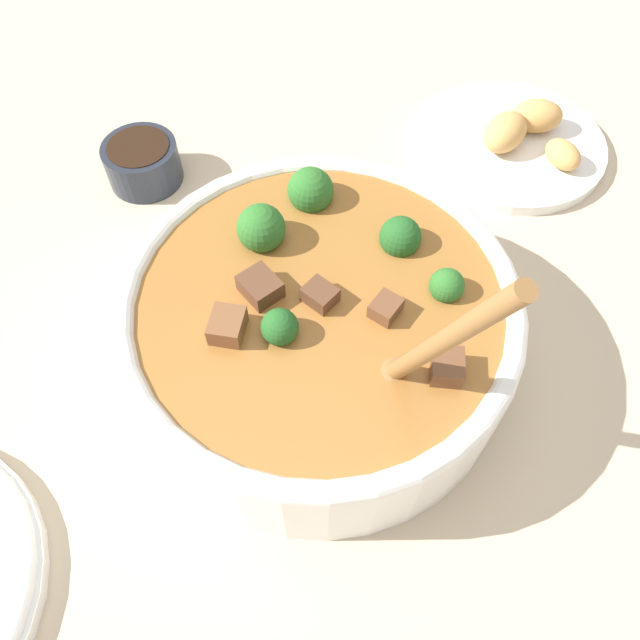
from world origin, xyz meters
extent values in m
plane|color=#C6B293|center=(0.00, 0.00, 0.00)|extent=(4.00, 4.00, 0.00)
cylinder|color=white|center=(0.00, 0.00, 0.04)|extent=(0.30, 0.30, 0.08)
torus|color=white|center=(0.00, 0.00, 0.08)|extent=(0.30, 0.30, 0.02)
cylinder|color=#9E662D|center=(0.00, 0.00, 0.06)|extent=(0.27, 0.27, 0.05)
sphere|color=#235B23|center=(0.04, -0.02, 0.09)|extent=(0.03, 0.03, 0.03)
cylinder|color=#6B9956|center=(0.04, -0.02, 0.07)|extent=(0.01, 0.01, 0.01)
sphere|color=#235B23|center=(-0.07, 0.04, 0.09)|extent=(0.03, 0.03, 0.03)
cylinder|color=#6B9956|center=(-0.07, 0.04, 0.07)|extent=(0.01, 0.01, 0.01)
sphere|color=#2D6B28|center=(-0.09, -0.04, 0.09)|extent=(0.04, 0.04, 0.04)
cylinder|color=#6B9956|center=(-0.09, -0.04, 0.06)|extent=(0.01, 0.01, 0.02)
sphere|color=#2D6B28|center=(-0.04, -0.06, 0.09)|extent=(0.04, 0.04, 0.04)
cylinder|color=#6B9956|center=(-0.04, -0.06, 0.07)|extent=(0.01, 0.01, 0.02)
sphere|color=#2D6B28|center=(-0.04, 0.08, 0.09)|extent=(0.03, 0.03, 0.03)
cylinder|color=#6B9956|center=(-0.04, 0.08, 0.07)|extent=(0.01, 0.01, 0.01)
cube|color=brown|center=(0.03, 0.10, 0.09)|extent=(0.03, 0.03, 0.02)
cube|color=brown|center=(0.00, 0.00, 0.09)|extent=(0.03, 0.03, 0.02)
cube|color=brown|center=(0.01, -0.04, 0.09)|extent=(0.03, 0.04, 0.02)
cube|color=brown|center=(-0.01, 0.05, 0.09)|extent=(0.02, 0.02, 0.02)
cube|color=brown|center=(0.05, -0.05, 0.09)|extent=(0.03, 0.03, 0.02)
ellipsoid|color=olive|center=(0.04, 0.07, 0.08)|extent=(0.04, 0.03, 0.01)
cylinder|color=olive|center=(0.05, 0.09, 0.16)|extent=(0.04, 0.07, 0.16)
cylinder|color=#232833|center=(-0.13, -0.24, 0.02)|extent=(0.07, 0.07, 0.04)
cylinder|color=black|center=(-0.13, -0.24, 0.03)|extent=(0.06, 0.06, 0.01)
cylinder|color=white|center=(-0.31, 0.10, 0.01)|extent=(0.19, 0.19, 0.01)
ellipsoid|color=tan|center=(-0.29, 0.09, 0.03)|extent=(0.06, 0.05, 0.03)
ellipsoid|color=tan|center=(-0.29, 0.15, 0.02)|extent=(0.05, 0.05, 0.03)
ellipsoid|color=tan|center=(-0.33, 0.12, 0.03)|extent=(0.05, 0.06, 0.03)
camera|label=1|loc=(0.24, 0.09, 0.45)|focal=35.00mm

